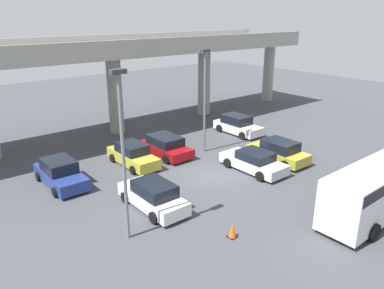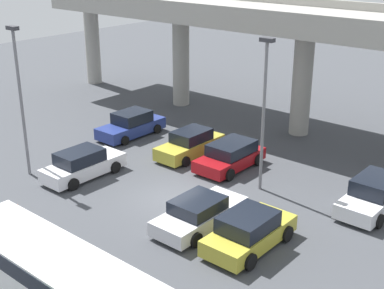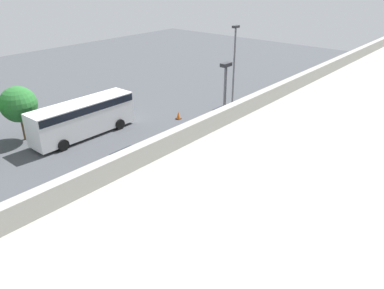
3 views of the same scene
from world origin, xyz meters
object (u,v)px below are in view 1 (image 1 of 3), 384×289
parked_car_1 (153,196)px  lamp_post_near_aisle (205,93)px  shuttle_bus (381,184)px  parked_car_5 (279,152)px  parked_car_6 (238,125)px  traffic_cone (232,231)px  parked_car_0 (60,173)px  parked_car_3 (166,146)px  lamp_post_mid_lot (123,146)px  parked_car_4 (254,161)px  parked_car_2 (133,155)px

parked_car_1 → lamp_post_near_aisle: 10.33m
shuttle_bus → lamp_post_near_aisle: (-0.87, 13.21, 2.89)m
parked_car_5 → parked_car_6: 7.10m
shuttle_bus → traffic_cone: (-7.71, 3.34, -1.38)m
lamp_post_near_aisle → parked_car_0: bearing=173.5°
parked_car_3 → shuttle_bus: size_ratio=0.50×
parked_car_3 → lamp_post_mid_lot: 11.88m
parked_car_0 → shuttle_bus: 18.72m
shuttle_bus → lamp_post_near_aisle: 13.55m
parked_car_3 → parked_car_5: (5.60, -6.23, 0.02)m
parked_car_3 → parked_car_6: size_ratio=0.96×
lamp_post_mid_lot → parked_car_1: bearing=33.1°
parked_car_4 → traffic_cone: bearing=124.8°
parked_car_1 → parked_car_2: (2.41, 6.16, -0.01)m
parked_car_4 → shuttle_bus: (0.77, -8.17, 1.04)m
parked_car_4 → parked_car_3: bearing=25.1°
shuttle_bus → lamp_post_near_aisle: size_ratio=1.12×
parked_car_1 → parked_car_5: (10.94, -0.02, 0.02)m
parked_car_3 → shuttle_bus: 14.90m
parked_car_4 → parked_car_6: parked_car_6 is taller
parked_car_0 → parked_car_3: bearing=89.5°
parked_car_0 → shuttle_bus: shuttle_bus is taller
parked_car_3 → traffic_cone: parked_car_3 is taller
parked_car_1 → lamp_post_mid_lot: lamp_post_mid_lot is taller
parked_car_4 → parked_car_5: bearing=-89.9°
lamp_post_near_aisle → parked_car_5: bearing=-61.1°
parked_car_1 → lamp_post_mid_lot: (-2.59, -1.68, 4.00)m
parked_car_3 → parked_car_6: 8.19m
lamp_post_near_aisle → traffic_cone: bearing=-124.7°
parked_car_3 → lamp_post_mid_lot: size_ratio=0.54×
parked_car_0 → lamp_post_near_aisle: bearing=83.5°
parked_car_3 → parked_car_5: size_ratio=0.98×
parked_car_1 → parked_car_6: size_ratio=1.02×
parked_car_1 → parked_car_3: parked_car_1 is taller
parked_car_4 → lamp_post_mid_lot: 11.70m
parked_car_1 → parked_car_2: size_ratio=1.01×
parked_car_3 → parked_car_2: bearing=-89.2°
lamp_post_mid_lot → parked_car_3: bearing=44.8°
parked_car_2 → parked_car_5: parked_car_5 is taller
parked_car_3 → parked_car_6: (8.19, 0.39, 0.03)m
parked_car_2 → traffic_cone: (-1.08, -11.02, -0.39)m
parked_car_0 → parked_car_1: 6.87m
parked_car_3 → parked_car_6: parked_car_6 is taller
parked_car_1 → parked_car_2: bearing=-21.3°
parked_car_6 → parked_car_4: bearing=-38.5°
parked_car_1 → lamp_post_near_aisle: size_ratio=0.60×
parked_car_0 → parked_car_3: 8.15m
parked_car_1 → parked_car_6: 15.05m
shuttle_bus → parked_car_5: bearing=76.8°
parked_car_0 → parked_car_4: bearing=60.3°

